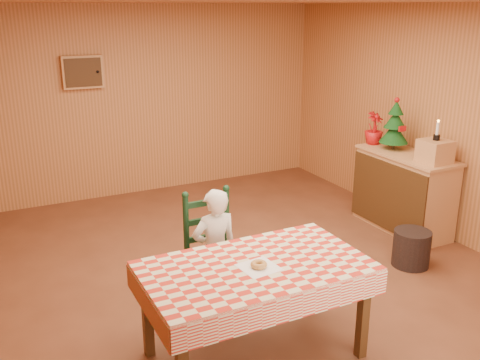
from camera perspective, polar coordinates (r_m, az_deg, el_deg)
name	(u,v)px	position (r m, az deg, el deg)	size (l,w,h in m)	color
ground	(249,276)	(5.40, 0.97, -10.24)	(6.00, 6.00, 0.00)	brown
cabin_walls	(225,85)	(5.28, -1.66, 10.08)	(5.10, 6.05, 2.65)	#BC7944
dining_table	(255,275)	(3.96, 1.65, -10.08)	(1.66, 0.96, 0.77)	#452912
ladder_chair	(212,255)	(4.68, -2.97, -8.00)	(0.44, 0.40, 1.08)	black
seated_child	(215,251)	(4.61, -2.69, -7.62)	(0.41, 0.27, 1.12)	silver
napkin	(259,267)	(3.89, 2.01, -9.29)	(0.26, 0.26, 0.00)	white
donut	(259,265)	(3.88, 2.02, -9.00)	(0.12, 0.12, 0.04)	#B88642
shelf_unit	(403,192)	(6.62, 17.01, -1.20)	(0.54, 1.24, 0.93)	tan
crate	(435,151)	(6.19, 20.07, 2.89)	(0.30, 0.30, 0.25)	tan
christmas_tree	(395,126)	(6.60, 16.18, 5.56)	(0.34, 0.34, 0.62)	#452912
flower_arrangement	(374,128)	(6.81, 14.11, 5.38)	(0.22, 0.22, 0.40)	#AF1012
candle_set	(437,134)	(6.15, 20.26, 4.60)	(0.07, 0.07, 0.22)	black
storage_bin	(411,248)	(5.80, 17.82, -6.95)	(0.38, 0.38, 0.38)	black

